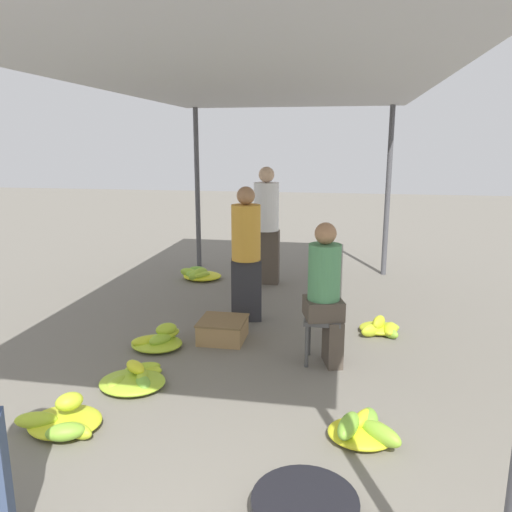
{
  "coord_description": "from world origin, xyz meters",
  "views": [
    {
      "loc": [
        0.88,
        -1.37,
        2.04
      ],
      "look_at": [
        0.0,
        3.55,
        0.91
      ],
      "focal_mm": 35.0,
      "sensor_mm": 36.0,
      "label": 1
    }
  ],
  "objects_px": {
    "banana_pile_left_0": "(63,421)",
    "crate_near": "(223,330)",
    "basin_black": "(305,509)",
    "banana_pile_right_0": "(363,430)",
    "stool": "(323,326)",
    "shopper_walking_mid": "(266,224)",
    "shopper_walking_far": "(246,252)",
    "banana_pile_left_2": "(199,275)",
    "vendor_seated": "(326,291)",
    "banana_pile_left_3": "(158,341)",
    "banana_pile_right_1": "(381,328)",
    "banana_pile_left_1": "(134,379)"
  },
  "relations": [
    {
      "from": "banana_pile_left_2",
      "to": "shopper_walking_mid",
      "type": "height_order",
      "value": "shopper_walking_mid"
    },
    {
      "from": "banana_pile_left_0",
      "to": "crate_near",
      "type": "relative_size",
      "value": 1.29
    },
    {
      "from": "vendor_seated",
      "to": "shopper_walking_mid",
      "type": "height_order",
      "value": "shopper_walking_mid"
    },
    {
      "from": "banana_pile_left_1",
      "to": "banana_pile_left_2",
      "type": "bearing_deg",
      "value": 97.19
    },
    {
      "from": "basin_black",
      "to": "banana_pile_left_3",
      "type": "xyz_separation_m",
      "value": [
        -1.67,
        2.12,
        0.01
      ]
    },
    {
      "from": "banana_pile_right_0",
      "to": "shopper_walking_mid",
      "type": "xyz_separation_m",
      "value": [
        -1.31,
        3.9,
        0.81
      ]
    },
    {
      "from": "banana_pile_left_0",
      "to": "stool",
      "type": "bearing_deg",
      "value": 40.29
    },
    {
      "from": "stool",
      "to": "crate_near",
      "type": "bearing_deg",
      "value": 161.15
    },
    {
      "from": "banana_pile_right_0",
      "to": "shopper_walking_mid",
      "type": "height_order",
      "value": "shopper_walking_mid"
    },
    {
      "from": "banana_pile_left_1",
      "to": "shopper_walking_far",
      "type": "bearing_deg",
      "value": 70.79
    },
    {
      "from": "banana_pile_right_1",
      "to": "shopper_walking_far",
      "type": "relative_size",
      "value": 0.29
    },
    {
      "from": "banana_pile_left_3",
      "to": "shopper_walking_far",
      "type": "bearing_deg",
      "value": 53.93
    },
    {
      "from": "basin_black",
      "to": "banana_pile_right_0",
      "type": "bearing_deg",
      "value": 67.86
    },
    {
      "from": "stool",
      "to": "shopper_walking_far",
      "type": "xyz_separation_m",
      "value": [
        -0.94,
        1.02,
        0.46
      ]
    },
    {
      "from": "banana_pile_left_1",
      "to": "banana_pile_right_0",
      "type": "relative_size",
      "value": 1.14
    },
    {
      "from": "banana_pile_left_1",
      "to": "banana_pile_right_0",
      "type": "distance_m",
      "value": 1.97
    },
    {
      "from": "shopper_walking_far",
      "to": "shopper_walking_mid",
      "type": "bearing_deg",
      "value": 90.78
    },
    {
      "from": "banana_pile_left_0",
      "to": "banana_pile_left_1",
      "type": "height_order",
      "value": "banana_pile_left_0"
    },
    {
      "from": "shopper_walking_mid",
      "to": "banana_pile_left_1",
      "type": "bearing_deg",
      "value": -100.02
    },
    {
      "from": "banana_pile_right_0",
      "to": "shopper_walking_far",
      "type": "xyz_separation_m",
      "value": [
        -1.29,
        2.28,
        0.73
      ]
    },
    {
      "from": "banana_pile_right_0",
      "to": "stool",
      "type": "bearing_deg",
      "value": 105.52
    },
    {
      "from": "basin_black",
      "to": "banana_pile_left_3",
      "type": "bearing_deg",
      "value": 128.17
    },
    {
      "from": "basin_black",
      "to": "banana_pile_left_3",
      "type": "relative_size",
      "value": 1.14
    },
    {
      "from": "stool",
      "to": "banana_pile_left_0",
      "type": "height_order",
      "value": "stool"
    },
    {
      "from": "stool",
      "to": "basin_black",
      "type": "height_order",
      "value": "stool"
    },
    {
      "from": "banana_pile_left_1",
      "to": "banana_pile_right_0",
      "type": "height_order",
      "value": "banana_pile_left_1"
    },
    {
      "from": "banana_pile_left_3",
      "to": "banana_pile_left_1",
      "type": "bearing_deg",
      "value": -83.24
    },
    {
      "from": "banana_pile_left_3",
      "to": "shopper_walking_mid",
      "type": "distance_m",
      "value": 2.82
    },
    {
      "from": "stool",
      "to": "banana_pile_left_3",
      "type": "relative_size",
      "value": 0.86
    },
    {
      "from": "stool",
      "to": "basin_black",
      "type": "xyz_separation_m",
      "value": [
        0.01,
        -2.09,
        -0.29
      ]
    },
    {
      "from": "vendor_seated",
      "to": "banana_pile_left_1",
      "type": "relative_size",
      "value": 2.24
    },
    {
      "from": "banana_pile_right_0",
      "to": "shopper_walking_mid",
      "type": "distance_m",
      "value": 4.19
    },
    {
      "from": "vendor_seated",
      "to": "banana_pile_right_1",
      "type": "distance_m",
      "value": 1.21
    },
    {
      "from": "vendor_seated",
      "to": "banana_pile_left_3",
      "type": "bearing_deg",
      "value": 178.76
    },
    {
      "from": "banana_pile_left_2",
      "to": "banana_pile_right_0",
      "type": "bearing_deg",
      "value": -59.01
    },
    {
      "from": "vendor_seated",
      "to": "banana_pile_left_2",
      "type": "height_order",
      "value": "vendor_seated"
    },
    {
      "from": "stool",
      "to": "shopper_walking_mid",
      "type": "height_order",
      "value": "shopper_walking_mid"
    },
    {
      "from": "basin_black",
      "to": "banana_pile_right_0",
      "type": "relative_size",
      "value": 1.13
    },
    {
      "from": "basin_black",
      "to": "crate_near",
      "type": "bearing_deg",
      "value": 113.57
    },
    {
      "from": "vendor_seated",
      "to": "banana_pile_left_0",
      "type": "relative_size",
      "value": 2.17
    },
    {
      "from": "stool",
      "to": "vendor_seated",
      "type": "relative_size",
      "value": 0.33
    },
    {
      "from": "basin_black",
      "to": "banana_pile_left_1",
      "type": "xyz_separation_m",
      "value": [
        -1.57,
        1.32,
        -0.01
      ]
    },
    {
      "from": "banana_pile_left_3",
      "to": "stool",
      "type": "bearing_deg",
      "value": -1.07
    },
    {
      "from": "shopper_walking_mid",
      "to": "shopper_walking_far",
      "type": "relative_size",
      "value": 1.09
    },
    {
      "from": "banana_pile_right_1",
      "to": "banana_pile_left_0",
      "type": "bearing_deg",
      "value": -135.55
    },
    {
      "from": "banana_pile_left_3",
      "to": "shopper_walking_mid",
      "type": "bearing_deg",
      "value": 75.01
    },
    {
      "from": "vendor_seated",
      "to": "crate_near",
      "type": "xyz_separation_m",
      "value": [
        -1.08,
        0.37,
        -0.59
      ]
    },
    {
      "from": "vendor_seated",
      "to": "banana_pile_left_0",
      "type": "height_order",
      "value": "vendor_seated"
    },
    {
      "from": "stool",
      "to": "banana_pile_left_2",
      "type": "bearing_deg",
      "value": 127.02
    },
    {
      "from": "stool",
      "to": "banana_pile_left_2",
      "type": "relative_size",
      "value": 0.68
    }
  ]
}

